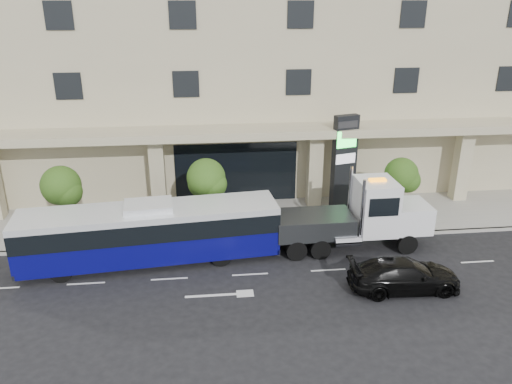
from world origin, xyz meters
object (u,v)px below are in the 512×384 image
city_bus (150,232)px  tow_truck (359,217)px  signage_pylon (344,163)px  black_sedan (404,275)px

city_bus → tow_truck: bearing=-3.3°
signage_pylon → black_sedan: bearing=-102.6°
black_sedan → signage_pylon: 9.75m
city_bus → signage_pylon: size_ratio=2.16×
city_bus → tow_truck: (11.16, 0.43, 0.11)m
black_sedan → signage_pylon: size_ratio=0.85×
tow_truck → black_sedan: bearing=-79.0°
city_bus → signage_pylon: signage_pylon is taller
signage_pylon → city_bus: bearing=-170.4°
tow_truck → signage_pylon: bearing=84.2°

